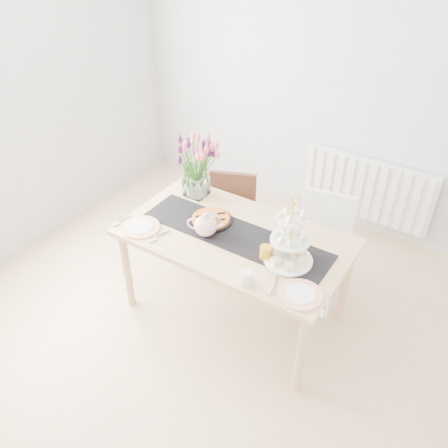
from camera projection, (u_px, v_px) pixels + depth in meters
The scene contains 16 objects.
room_shell at pixel (174, 209), 2.62m from camera, with size 4.50×4.50×4.50m.
radiator at pixel (367, 190), 4.38m from camera, with size 1.20×0.08×0.60m, color white.
dining_table at pixel (235, 244), 3.37m from camera, with size 1.60×0.90×0.75m.
chair_brown at pixel (230, 214), 4.04m from camera, with size 0.52×0.52×0.81m.
chair_white at pixel (322, 238), 3.73m from camera, with size 0.48×0.48×0.85m.
table_runner at pixel (235, 235), 3.33m from camera, with size 1.40×0.35×0.01m, color black.
tulip_vase at pixel (195, 159), 3.57m from camera, with size 0.59×0.59×0.50m.
cake_stand at pixel (290, 245), 3.02m from camera, with size 0.32×0.32×0.47m.
teapot at pixel (206, 226), 3.28m from camera, with size 0.26×0.21×0.17m, color silver, non-canonical shape.
cream_jug at pixel (278, 250), 3.12m from camera, with size 0.10×0.10×0.10m, color white.
tart_tin at pixel (211, 220), 3.45m from camera, with size 0.31×0.31×0.04m.
mug_grey at pixel (211, 222), 3.37m from camera, with size 0.09×0.09×0.11m, color slate.
mug_white at pixel (246, 278), 2.91m from camera, with size 0.08×0.08×0.09m, color white.
mug_orange at pixel (266, 253), 3.10m from camera, with size 0.08×0.08×0.10m, color orange.
plate_left at pixel (141, 227), 3.39m from camera, with size 0.28×0.28×0.01m, color white.
plate_right at pixel (300, 295), 2.84m from camera, with size 0.27×0.27×0.01m, color white.
Camera 1 is at (1.40, -1.67, 2.78)m, focal length 38.00 mm.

